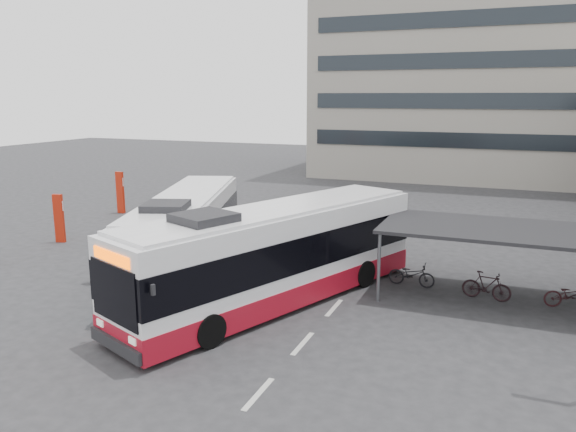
% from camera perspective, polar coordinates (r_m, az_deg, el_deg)
% --- Properties ---
extents(ground, '(120.00, 120.00, 0.00)m').
position_cam_1_polar(ground, '(19.94, -2.24, -8.33)').
color(ground, '#28282B').
rests_on(ground, ground).
extents(bike_shelter, '(10.00, 4.00, 2.54)m').
position_cam_1_polar(bike_shelter, '(20.73, 23.33, -3.79)').
color(bike_shelter, '#595B60').
rests_on(bike_shelter, ground).
extents(office_block, '(30.00, 15.00, 25.00)m').
position_cam_1_polar(office_block, '(53.34, 21.06, 17.28)').
color(office_block, gray).
rests_on(office_block, ground).
extents(road_markings, '(0.15, 7.60, 0.01)m').
position_cam_1_polar(road_markings, '(16.50, 1.50, -12.82)').
color(road_markings, beige).
rests_on(road_markings, ground).
extents(bus_main, '(6.96, 12.17, 3.57)m').
position_cam_1_polar(bus_main, '(19.07, -1.20, -4.04)').
color(bus_main, white).
rests_on(bus_main, ground).
extents(bus_teal, '(6.06, 11.58, 3.37)m').
position_cam_1_polar(bus_teal, '(22.77, -10.28, -1.80)').
color(bus_teal, white).
rests_on(bus_teal, ground).
extents(pedestrian, '(0.47, 0.70, 1.86)m').
position_cam_1_polar(pedestrian, '(22.43, -18.96, -4.17)').
color(pedestrian, black).
rests_on(pedestrian, ground).
extents(sign_totem_mid, '(0.51, 0.26, 2.36)m').
position_cam_1_polar(sign_totem_mid, '(29.21, -22.24, -0.15)').
color(sign_totem_mid, '#B01D0A').
rests_on(sign_totem_mid, ground).
extents(sign_totem_north, '(0.55, 0.19, 2.52)m').
position_cam_1_polar(sign_totem_north, '(35.35, -16.68, 2.37)').
color(sign_totem_north, '#B01D0A').
rests_on(sign_totem_north, ground).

